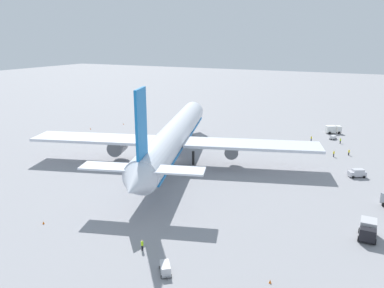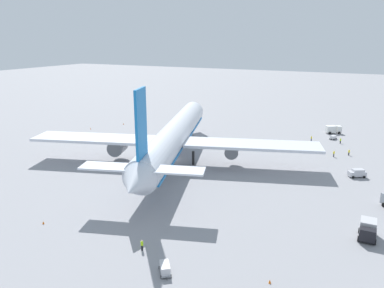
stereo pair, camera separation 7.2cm
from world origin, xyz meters
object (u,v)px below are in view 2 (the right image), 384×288
Objects in this scene: airliner at (173,136)px; traffic_cone_2 at (123,124)px; baggage_cart_1 at (333,137)px; traffic_cone_3 at (270,281)px; ground_worker_1 at (340,141)px; service_truck_2 at (333,129)px; ground_worker_3 at (311,139)px; service_truck_1 at (368,229)px; baggage_cart_0 at (165,268)px; ground_worker_0 at (334,154)px; ground_worker_2 at (349,152)px; traffic_cone_0 at (43,222)px; service_van at (357,173)px; traffic_cone_1 at (91,129)px; ground_worker_4 at (142,245)px.

airliner reaches higher than traffic_cone_2.
baggage_cart_1 is 83.00m from traffic_cone_3.
airliner is at bearing 134.77° from ground_worker_1.
ground_worker_3 is at bearing 159.53° from service_truck_2.
baggage_cart_1 is (64.20, 12.00, -0.91)m from service_truck_1.
ground_worker_1 reaches higher than baggage_cart_0.
ground_worker_2 is at bearing -47.05° from ground_worker_0.
service_truck_1 reaches higher than baggage_cart_1.
ground_worker_0 is (22.85, -38.36, -6.01)m from airliner.
baggage_cart_1 is 93.23m from traffic_cone_0.
ground_worker_0 is at bearing 132.95° from ground_worker_2.
traffic_cone_0 is at bearing 156.51° from ground_worker_3.
service_van is 2.57× the size of ground_worker_3.
ground_worker_0 is 63.02m from traffic_cone_3.
traffic_cone_0 is (-84.13, 40.16, -0.40)m from baggage_cart_1.
ground_worker_1 is at bearing -76.89° from traffic_cone_1.
service_truck_1 is at bearing -47.81° from baggage_cart_0.
service_truck_1 is 55.86m from traffic_cone_0.
ground_worker_1 is at bearing -45.23° from airliner.
ground_worker_0 is 3.25× the size of traffic_cone_2.
baggage_cart_1 is at bearing -8.71° from baggage_cart_0.
traffic_cone_3 is (-91.19, -1.46, -1.26)m from service_truck_2.
traffic_cone_1 is (-19.47, 83.60, -0.63)m from ground_worker_1.
traffic_cone_1 is 100.71m from traffic_cone_3.
baggage_cart_1 is (-8.19, -0.89, -0.86)m from service_truck_2.
ground_worker_1 is (38.44, -38.75, -6.02)m from airliner.
traffic_cone_3 is at bearing 178.50° from ground_worker_1.
service_truck_2 is 1.25× the size of service_van.
traffic_cone_0 is at bearing 91.60° from traffic_cone_3.
ground_worker_4 is (-49.49, 28.47, -0.12)m from service_van.
service_truck_1 is at bearing -162.86° from ground_worker_3.
ground_worker_2 is 80.81m from traffic_cone_2.
ground_worker_1 is at bearing -15.61° from ground_worker_4.
ground_worker_0 is at bearing -95.63° from traffic_cone_2.
ground_worker_1 is 3.22× the size of traffic_cone_0.
traffic_cone_1 and traffic_cone_3 have the same top height.
service_truck_1 is 65.32m from baggage_cart_1.
service_van is 8.01× the size of traffic_cone_2.
service_truck_2 reaches higher than baggage_cart_0.
service_van reaches higher than traffic_cone_1.
service_truck_2 is (72.39, 12.89, -0.05)m from service_truck_1.
traffic_cone_0 is (-67.57, 46.10, -0.59)m from ground_worker_2.
traffic_cone_0 is 79.63m from traffic_cone_2.
airliner is at bearing -5.59° from traffic_cone_0.
traffic_cone_0 is (-78.49, 34.11, -0.60)m from ground_worker_3.
ground_worker_2 is at bearing 7.26° from service_truck_1.
service_truck_2 is 1.67× the size of baggage_cart_0.
ground_worker_2 is at bearing -20.77° from ground_worker_4.
ground_worker_4 is at bearing 170.21° from ground_worker_3.
traffic_cone_0 is (-0.46, 20.65, -0.63)m from ground_worker_4.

